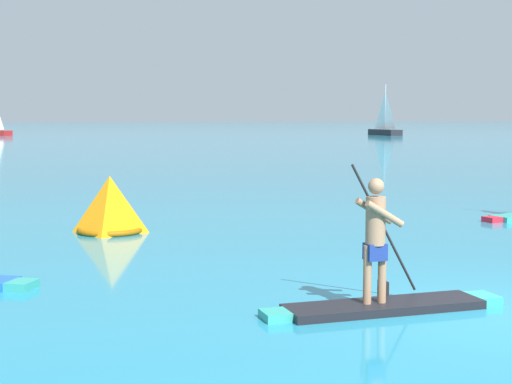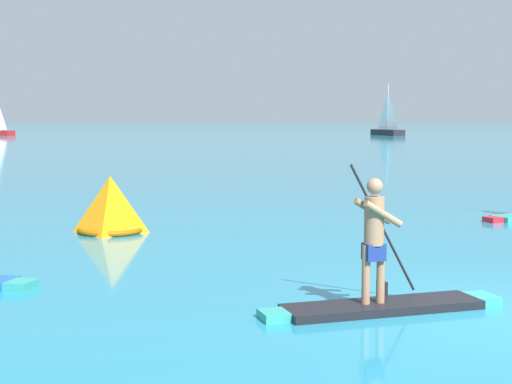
{
  "view_description": "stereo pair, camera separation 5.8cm",
  "coord_description": "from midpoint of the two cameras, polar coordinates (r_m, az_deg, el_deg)",
  "views": [
    {
      "loc": [
        -5.01,
        -8.93,
        2.59
      ],
      "look_at": [
        -2.21,
        5.86,
        1.06
      ],
      "focal_mm": 54.59,
      "sensor_mm": 36.0,
      "label": 1
    },
    {
      "loc": [
        -4.95,
        -8.94,
        2.59
      ],
      "look_at": [
        -2.21,
        5.86,
        1.06
      ],
      "focal_mm": 54.59,
      "sensor_mm": 36.0,
      "label": 2
    }
  ],
  "objects": [
    {
      "name": "ground",
      "position": [
        10.55,
        18.03,
        -8.7
      ],
      "size": [
        440.0,
        440.0,
        0.0
      ],
      "primitive_type": "plane",
      "color": "teal"
    },
    {
      "name": "paddleboarder_mid_center",
      "position": [
        10.41,
        9.08,
        -6.77
      ],
      "size": [
        3.38,
        1.07,
        1.94
      ],
      "rotation": [
        0.0,
        0.0,
        0.12
      ],
      "color": "black",
      "rests_on": "ground"
    },
    {
      "name": "race_marker_buoy",
      "position": [
        17.21,
        -10.73,
        -1.12
      ],
      "size": [
        1.45,
        1.45,
        1.24
      ],
      "color": "orange",
      "rests_on": "ground"
    },
    {
      "name": "sailboat_right_horizon",
      "position": [
        94.14,
        9.41,
        4.58
      ],
      "size": [
        2.32,
        6.0,
        6.02
      ],
      "rotation": [
        0.0,
        0.0,
        4.85
      ],
      "color": "black",
      "rests_on": "ground"
    }
  ]
}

